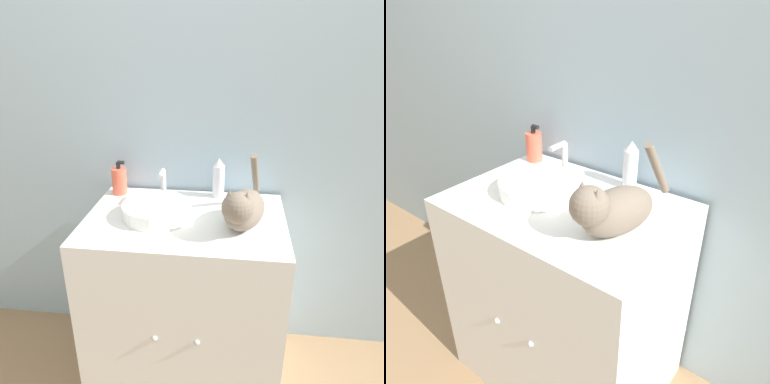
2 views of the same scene
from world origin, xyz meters
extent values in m
cube|color=#9EB7C6|center=(0.00, 0.62, 1.25)|extent=(6.00, 0.05, 2.50)
cube|color=white|center=(0.00, 0.29, 0.43)|extent=(0.83, 0.58, 0.86)
sphere|color=silver|center=(-0.08, 0.00, 0.47)|extent=(0.02, 0.02, 0.02)
sphere|color=silver|center=(0.08, 0.00, 0.47)|extent=(0.02, 0.02, 0.02)
cylinder|color=white|center=(-0.12, 0.28, 0.89)|extent=(0.29, 0.29, 0.06)
cylinder|color=silver|center=(-0.12, 0.44, 0.93)|extent=(0.02, 0.02, 0.15)
cylinder|color=silver|center=(-0.12, 0.40, 1.01)|extent=(0.02, 0.08, 0.02)
cylinder|color=white|center=(-0.19, 0.44, 0.88)|extent=(0.03, 0.03, 0.03)
cylinder|color=white|center=(-0.05, 0.44, 0.88)|extent=(0.03, 0.03, 0.03)
ellipsoid|color=#7A6B5B|center=(0.24, 0.25, 0.93)|extent=(0.21, 0.29, 0.14)
sphere|color=#7A6B5B|center=(0.21, 0.14, 0.98)|extent=(0.14, 0.14, 0.12)
cone|color=#7A6B5B|center=(0.18, 0.15, 1.03)|extent=(0.04, 0.04, 0.04)
cone|color=#7A6B5B|center=(0.25, 0.13, 1.03)|extent=(0.04, 0.04, 0.04)
cylinder|color=#7A6B5B|center=(0.28, 0.41, 1.02)|extent=(0.06, 0.13, 0.20)
cylinder|color=#EF6047|center=(-0.35, 0.51, 0.92)|extent=(0.07, 0.07, 0.13)
cylinder|color=black|center=(-0.35, 0.51, 1.00)|extent=(0.02, 0.02, 0.03)
cylinder|color=black|center=(-0.33, 0.51, 1.01)|extent=(0.03, 0.02, 0.02)
cylinder|color=silver|center=(0.12, 0.53, 0.93)|extent=(0.06, 0.06, 0.15)
cone|color=white|center=(0.12, 0.53, 1.03)|extent=(0.05, 0.05, 0.04)
camera|label=1|loc=(0.20, -1.09, 1.56)|focal=35.00mm
camera|label=2|loc=(0.74, -0.60, 1.51)|focal=35.00mm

